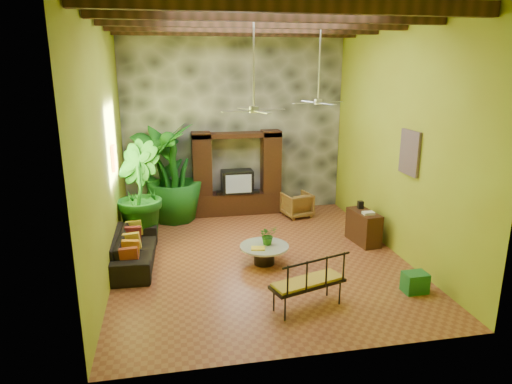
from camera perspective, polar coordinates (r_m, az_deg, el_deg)
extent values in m
plane|color=brown|center=(9.91, 0.46, -8.22)|extent=(7.00, 7.00, 0.00)
cube|color=silver|center=(9.13, 0.53, 21.86)|extent=(6.00, 7.00, 0.02)
cube|color=olive|center=(12.61, -2.72, 8.72)|extent=(6.00, 0.02, 5.00)
cube|color=olive|center=(9.09, -18.45, 5.27)|extent=(0.02, 7.00, 5.00)
cube|color=olive|center=(10.22, 17.32, 6.43)|extent=(0.02, 7.00, 5.00)
cube|color=#34363B|center=(12.55, -2.68, 8.69)|extent=(5.98, 0.10, 4.98)
cube|color=#391F12|center=(6.59, 5.42, 22.30)|extent=(5.95, 0.16, 0.22)
cube|color=#391F12|center=(7.84, 2.57, 21.26)|extent=(5.95, 0.16, 0.22)
cube|color=#391F12|center=(9.11, 0.53, 20.48)|extent=(5.95, 0.16, 0.22)
cube|color=#391F12|center=(10.38, -1.00, 19.88)|extent=(5.95, 0.16, 0.22)
cube|color=#391F12|center=(11.66, -2.18, 19.39)|extent=(5.95, 0.16, 0.22)
cube|color=black|center=(12.72, -2.36, -1.36)|extent=(2.40, 0.50, 0.60)
cube|color=black|center=(12.36, -6.77, 2.84)|extent=(0.50, 0.48, 2.00)
cube|color=black|center=(12.63, 1.86, 3.22)|extent=(0.50, 0.48, 2.00)
cube|color=black|center=(12.30, -2.45, 7.14)|extent=(2.40, 0.48, 0.12)
cube|color=black|center=(12.53, -2.37, 1.32)|extent=(0.85, 0.52, 0.62)
cube|color=#8C99A8|center=(12.27, -2.18, 1.02)|extent=(0.70, 0.02, 0.50)
cylinder|color=#AEADB2|center=(8.64, -0.28, 16.23)|extent=(0.04, 0.04, 1.80)
cylinder|color=#AEADB2|center=(8.68, -0.28, 10.28)|extent=(0.18, 0.18, 0.12)
cube|color=#AEADB2|center=(8.84, 1.86, 10.24)|extent=(0.58, 0.26, 0.01)
cube|color=#AEADB2|center=(9.00, -1.29, 10.34)|extent=(0.26, 0.58, 0.01)
cube|color=#AEADB2|center=(8.53, -2.49, 10.04)|extent=(0.58, 0.26, 0.01)
cube|color=#AEADB2|center=(8.36, 0.81, 9.94)|extent=(0.26, 0.58, 0.01)
cylinder|color=#AEADB2|center=(10.65, 7.97, 15.96)|extent=(0.04, 0.04, 1.80)
cylinder|color=#AEADB2|center=(10.68, 7.78, 11.13)|extent=(0.18, 0.18, 0.12)
cube|color=#AEADB2|center=(10.89, 9.39, 11.05)|extent=(0.58, 0.26, 0.01)
cube|color=#AEADB2|center=(10.98, 6.72, 11.18)|extent=(0.26, 0.58, 0.01)
cube|color=#AEADB2|center=(10.49, 6.11, 11.00)|extent=(0.58, 0.26, 0.01)
cube|color=#AEADB2|center=(10.39, 8.90, 10.86)|extent=(0.26, 0.58, 0.01)
cube|color=orange|center=(10.14, -17.37, 4.05)|extent=(0.06, 0.32, 0.55)
cube|color=#254D8A|center=(9.72, 18.66, 4.67)|extent=(0.06, 0.70, 0.90)
imported|color=black|center=(9.86, -15.19, -6.87)|extent=(0.98, 2.29, 0.66)
imported|color=olive|center=(12.50, 5.14, -1.58)|extent=(0.85, 0.86, 0.66)
imported|color=#1A641E|center=(12.34, -12.00, 2.58)|extent=(1.62, 1.38, 2.60)
imported|color=#1A651F|center=(10.88, -14.60, -0.03)|extent=(1.43, 1.57, 2.34)
imported|color=#196019|center=(12.09, -10.31, 2.34)|extent=(1.44, 1.44, 2.57)
cylinder|color=black|center=(9.58, 1.04, -7.93)|extent=(0.43, 0.43, 0.36)
cylinder|color=silver|center=(9.50, 1.05, -6.83)|extent=(1.02, 1.02, 0.04)
imported|color=#25641A|center=(9.51, 1.49, -5.39)|extent=(0.44, 0.41, 0.40)
cube|color=yellow|center=(9.32, 0.27, -7.06)|extent=(0.31, 0.25, 0.03)
cube|color=black|center=(7.88, 6.48, -11.31)|extent=(1.38, 0.82, 0.05)
cube|color=gold|center=(7.86, 6.49, -11.05)|extent=(1.31, 0.75, 0.06)
cube|color=black|center=(7.56, 7.09, -10.28)|extent=(1.26, 0.44, 0.54)
cube|color=#332010|center=(10.89, 13.30, -4.30)|extent=(0.54, 0.99, 0.75)
cube|color=#1F7628|center=(8.94, 19.25, -10.62)|extent=(0.44, 0.33, 0.37)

